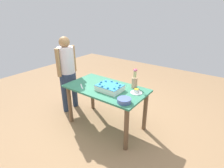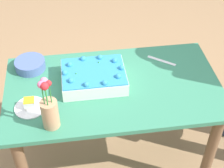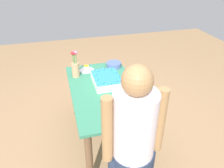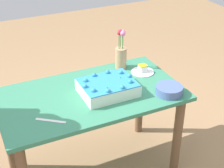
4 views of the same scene
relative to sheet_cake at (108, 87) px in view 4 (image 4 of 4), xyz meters
name	(u,v)px [view 4 (image 4 of 4)]	position (x,y,z in m)	size (l,w,h in m)	color
dining_table	(91,108)	(-0.12, 0.05, -0.18)	(1.34, 0.75, 0.75)	#347B5C
sheet_cake	(108,87)	(0.00, 0.00, 0.00)	(0.39, 0.30, 0.12)	white
serving_plate_with_slice	(143,70)	(0.39, 0.17, -0.03)	(0.18, 0.18, 0.07)	white
cake_knife	(51,121)	(-0.48, -0.15, -0.05)	(0.20, 0.02, 0.00)	silver
flower_vase	(121,55)	(0.26, 0.32, 0.07)	(0.09, 0.09, 0.33)	tan
fruit_bowl	(169,90)	(0.40, -0.20, -0.02)	(0.20, 0.20, 0.06)	#4F65A1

